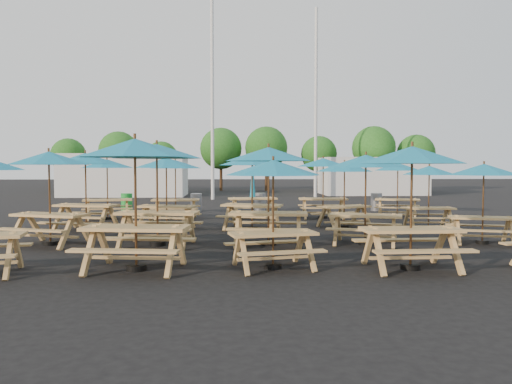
{
  "coord_description": "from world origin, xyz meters",
  "views": [
    {
      "loc": [
        -0.81,
        -15.77,
        2.01
      ],
      "look_at": [
        0.0,
        1.5,
        1.1
      ],
      "focal_mm": 35.0,
      "sensor_mm": 36.0,
      "label": 1
    }
  ],
  "objects_px": {
    "picnic_unit_1": "(49,164)",
    "waste_bin_1": "(196,202)",
    "picnic_unit_12": "(412,162)",
    "picnic_unit_6": "(166,167)",
    "picnic_unit_13": "(366,167)",
    "picnic_unit_9": "(269,160)",
    "picnic_unit_10": "(252,165)",
    "picnic_unit_14": "(344,171)",
    "picnic_unit_17": "(484,174)",
    "waste_bin_0": "(127,202)",
    "picnic_unit_8": "(273,174)",
    "waste_bin_3": "(376,202)",
    "picnic_unit_7": "(175,168)",
    "picnic_unit_15": "(323,166)",
    "picnic_unit_4": "(135,156)",
    "picnic_unit_11": "(253,193)",
    "picnic_unit_2": "(85,163)",
    "picnic_unit_5": "(157,157)",
    "picnic_unit_3": "(107,167)",
    "picnic_unit_19": "(398,170)",
    "waste_bin_2": "(260,202)",
    "picnic_unit_18": "(429,174)"
  },
  "relations": [
    {
      "from": "picnic_unit_3",
      "to": "picnic_unit_6",
      "type": "relative_size",
      "value": 0.98
    },
    {
      "from": "picnic_unit_13",
      "to": "waste_bin_0",
      "type": "relative_size",
      "value": 3.21
    },
    {
      "from": "picnic_unit_12",
      "to": "picnic_unit_6",
      "type": "bearing_deg",
      "value": 129.72
    },
    {
      "from": "picnic_unit_5",
      "to": "waste_bin_2",
      "type": "xyz_separation_m",
      "value": [
        3.11,
        9.69,
        -1.82
      ]
    },
    {
      "from": "picnic_unit_9",
      "to": "waste_bin_0",
      "type": "relative_size",
      "value": 3.15
    },
    {
      "from": "picnic_unit_10",
      "to": "picnic_unit_14",
      "type": "bearing_deg",
      "value": 23.06
    },
    {
      "from": "picnic_unit_6",
      "to": "waste_bin_1",
      "type": "distance_m",
      "value": 6.56
    },
    {
      "from": "picnic_unit_1",
      "to": "picnic_unit_17",
      "type": "bearing_deg",
      "value": 16.86
    },
    {
      "from": "picnic_unit_5",
      "to": "picnic_unit_11",
      "type": "distance_m",
      "value": 7.23
    },
    {
      "from": "picnic_unit_10",
      "to": "picnic_unit_15",
      "type": "xyz_separation_m",
      "value": [
        2.84,
        3.2,
        -0.05
      ]
    },
    {
      "from": "picnic_unit_1",
      "to": "picnic_unit_5",
      "type": "xyz_separation_m",
      "value": [
        2.73,
        -0.23,
        0.16
      ]
    },
    {
      "from": "picnic_unit_3",
      "to": "picnic_unit_12",
      "type": "bearing_deg",
      "value": -61.9
    },
    {
      "from": "picnic_unit_15",
      "to": "picnic_unit_2",
      "type": "bearing_deg",
      "value": -154.2
    },
    {
      "from": "picnic_unit_2",
      "to": "waste_bin_3",
      "type": "distance_m",
      "value": 12.77
    },
    {
      "from": "picnic_unit_1",
      "to": "picnic_unit_4",
      "type": "distance_m",
      "value": 4.23
    },
    {
      "from": "picnic_unit_8",
      "to": "waste_bin_3",
      "type": "xyz_separation_m",
      "value": [
        5.64,
        12.33,
        -1.45
      ]
    },
    {
      "from": "picnic_unit_7",
      "to": "picnic_unit_17",
      "type": "xyz_separation_m",
      "value": [
        8.59,
        -6.42,
        -0.15
      ]
    },
    {
      "from": "picnic_unit_1",
      "to": "picnic_unit_7",
      "type": "distance_m",
      "value": 6.6
    },
    {
      "from": "picnic_unit_4",
      "to": "picnic_unit_11",
      "type": "xyz_separation_m",
      "value": [
        2.62,
        9.57,
        -1.24
      ]
    },
    {
      "from": "picnic_unit_9",
      "to": "picnic_unit_10",
      "type": "distance_m",
      "value": 3.14
    },
    {
      "from": "picnic_unit_1",
      "to": "waste_bin_3",
      "type": "height_order",
      "value": "picnic_unit_1"
    },
    {
      "from": "picnic_unit_1",
      "to": "picnic_unit_13",
      "type": "height_order",
      "value": "picnic_unit_1"
    },
    {
      "from": "picnic_unit_10",
      "to": "picnic_unit_18",
      "type": "xyz_separation_m",
      "value": [
        5.66,
        -0.02,
        -0.3
      ]
    },
    {
      "from": "picnic_unit_1",
      "to": "waste_bin_1",
      "type": "bearing_deg",
      "value": 90.35
    },
    {
      "from": "picnic_unit_12",
      "to": "waste_bin_3",
      "type": "relative_size",
      "value": 3.03
    },
    {
      "from": "picnic_unit_11",
      "to": "picnic_unit_14",
      "type": "distance_m",
      "value": 4.39
    },
    {
      "from": "picnic_unit_7",
      "to": "picnic_unit_19",
      "type": "xyz_separation_m",
      "value": [
        8.6,
        0.26,
        -0.09
      ]
    },
    {
      "from": "picnic_unit_10",
      "to": "picnic_unit_13",
      "type": "bearing_deg",
      "value": -30.82
    },
    {
      "from": "picnic_unit_11",
      "to": "waste_bin_2",
      "type": "height_order",
      "value": "picnic_unit_11"
    },
    {
      "from": "picnic_unit_6",
      "to": "picnic_unit_8",
      "type": "relative_size",
      "value": 1.08
    },
    {
      "from": "picnic_unit_7",
      "to": "picnic_unit_11",
      "type": "relative_size",
      "value": 0.97
    },
    {
      "from": "picnic_unit_14",
      "to": "picnic_unit_5",
      "type": "bearing_deg",
      "value": -168.13
    },
    {
      "from": "picnic_unit_2",
      "to": "picnic_unit_6",
      "type": "bearing_deg",
      "value": 13.86
    },
    {
      "from": "picnic_unit_8",
      "to": "picnic_unit_12",
      "type": "bearing_deg",
      "value": -16.69
    },
    {
      "from": "picnic_unit_11",
      "to": "picnic_unit_10",
      "type": "bearing_deg",
      "value": -102.04
    },
    {
      "from": "picnic_unit_5",
      "to": "picnic_unit_12",
      "type": "xyz_separation_m",
      "value": [
        5.33,
        -3.12,
        -0.15
      ]
    },
    {
      "from": "picnic_unit_1",
      "to": "picnic_unit_7",
      "type": "relative_size",
      "value": 1.17
    },
    {
      "from": "picnic_unit_4",
      "to": "picnic_unit_19",
      "type": "height_order",
      "value": "picnic_unit_4"
    },
    {
      "from": "picnic_unit_5",
      "to": "picnic_unit_19",
      "type": "xyz_separation_m",
      "value": [
        8.33,
        6.62,
        -0.37
      ]
    },
    {
      "from": "picnic_unit_2",
      "to": "picnic_unit_10",
      "type": "xyz_separation_m",
      "value": [
        5.17,
        -0.03,
        -0.04
      ]
    },
    {
      "from": "picnic_unit_17",
      "to": "waste_bin_0",
      "type": "bearing_deg",
      "value": 154.54
    },
    {
      "from": "picnic_unit_13",
      "to": "picnic_unit_6",
      "type": "bearing_deg",
      "value": 168.57
    },
    {
      "from": "waste_bin_0",
      "to": "picnic_unit_15",
      "type": "bearing_deg",
      "value": -22.53
    },
    {
      "from": "picnic_unit_6",
      "to": "picnic_unit_4",
      "type": "bearing_deg",
      "value": -74.62
    },
    {
      "from": "picnic_unit_7",
      "to": "picnic_unit_15",
      "type": "distance_m",
      "value": 5.6
    },
    {
      "from": "picnic_unit_13",
      "to": "picnic_unit_9",
      "type": "bearing_deg",
      "value": -161.48
    },
    {
      "from": "picnic_unit_5",
      "to": "picnic_unit_7",
      "type": "bearing_deg",
      "value": 99.41
    },
    {
      "from": "picnic_unit_17",
      "to": "picnic_unit_9",
      "type": "bearing_deg",
      "value": -164.66
    },
    {
      "from": "picnic_unit_8",
      "to": "waste_bin_1",
      "type": "height_order",
      "value": "picnic_unit_8"
    },
    {
      "from": "picnic_unit_9",
      "to": "picnic_unit_19",
      "type": "height_order",
      "value": "picnic_unit_9"
    }
  ]
}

